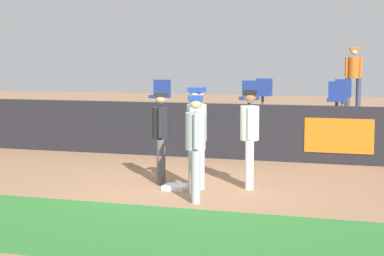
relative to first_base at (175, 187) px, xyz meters
name	(u,v)px	position (x,y,z in m)	size (l,w,h in m)	color
ground_plane	(182,189)	(0.11, 0.04, -0.04)	(60.00, 60.00, 0.00)	#936B4C
grass_foreground_strip	(119,229)	(0.11, -2.74, -0.04)	(18.00, 2.80, 0.01)	#2D722D
first_base	(175,187)	(0.00, 0.00, 0.00)	(0.40, 0.40, 0.08)	white
player_fielder_home	(250,132)	(1.23, 0.55, 0.98)	(0.40, 0.57, 1.77)	white
player_runner_visitor	(197,131)	(0.41, -0.04, 1.02)	(0.39, 0.51, 1.83)	#9EA3AD
player_coach_visitor	(196,140)	(0.62, -0.80, 0.97)	(0.42, 0.46, 1.74)	#9EA3AD
player_umpire	(161,131)	(-0.44, 0.47, 0.95)	(0.40, 0.46, 1.71)	#4C4C51
field_wall	(232,131)	(0.12, 3.72, 0.60)	(18.00, 0.26, 1.28)	black
bleacher_platform	(253,127)	(0.11, 6.29, 0.43)	(18.00, 4.80, 0.94)	#59595E
seat_front_center	(250,95)	(0.24, 5.16, 1.37)	(0.44, 0.44, 0.84)	#4C4C51
seat_front_left	(161,94)	(-2.17, 5.16, 1.37)	(0.47, 0.44, 0.84)	#4C4C51
seat_back_right	(343,93)	(2.42, 6.96, 1.37)	(0.45, 0.44, 0.84)	#4C4C51
seat_front_right	(337,97)	(2.40, 5.16, 1.37)	(0.44, 0.44, 0.84)	#4C4C51
seat_back_center	(263,92)	(0.24, 6.96, 1.37)	(0.47, 0.44, 0.84)	#4C4C51
spectator_hooded	(353,73)	(2.64, 7.90, 1.90)	(0.47, 0.38, 1.72)	#33384C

